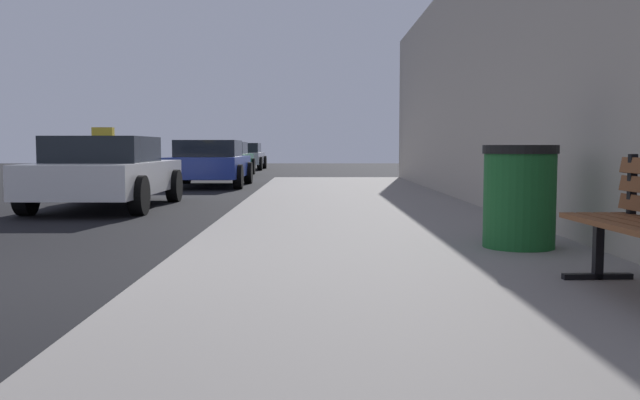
# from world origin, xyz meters

# --- Properties ---
(sidewalk) EXTENTS (4.00, 32.00, 0.15)m
(sidewalk) POSITION_xyz_m (4.00, 0.00, 0.07)
(sidewalk) COLOR gray
(sidewalk) RESTS_ON ground_plane
(trash_bin) EXTENTS (0.69, 0.69, 0.96)m
(trash_bin) POSITION_xyz_m (5.16, 1.28, 0.63)
(trash_bin) COLOR #195926
(trash_bin) RESTS_ON sidewalk
(car_white) EXTENTS (2.01, 4.22, 1.43)m
(car_white) POSITION_xyz_m (-0.45, 7.06, 0.65)
(car_white) COLOR white
(car_white) RESTS_ON ground_plane
(car_blue) EXTENTS (2.07, 4.11, 1.27)m
(car_blue) POSITION_xyz_m (0.34, 13.78, 0.65)
(car_blue) COLOR #233899
(car_blue) RESTS_ON ground_plane
(car_green) EXTENTS (2.03, 4.16, 1.27)m
(car_green) POSITION_xyz_m (-0.17, 20.58, 0.65)
(car_green) COLOR #196638
(car_green) RESTS_ON ground_plane
(car_silver) EXTENTS (1.93, 4.22, 1.27)m
(car_silver) POSITION_xyz_m (-0.16, 27.63, 0.65)
(car_silver) COLOR #B7B7BF
(car_silver) RESTS_ON ground_plane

